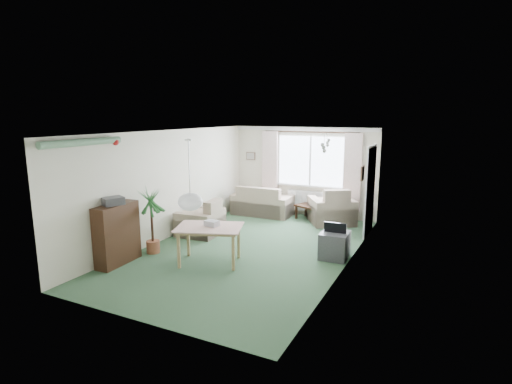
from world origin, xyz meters
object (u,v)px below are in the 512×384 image
at_px(armchair_left, 200,217).
at_px(tv_cube, 334,245).
at_px(pet_bed, 333,244).
at_px(dining_table, 210,245).
at_px(armchair_corner, 332,205).
at_px(sofa, 263,200).
at_px(bookshelf, 117,234).
at_px(coffee_table, 312,213).
at_px(houseplant, 152,221).

xyz_separation_m(armchair_left, tv_cube, (3.20, -0.17, -0.16)).
bearing_deg(pet_bed, dining_table, -133.54).
bearing_deg(tv_cube, armchair_corner, 104.86).
xyz_separation_m(sofa, bookshelf, (-0.85, -4.52, 0.16)).
xyz_separation_m(tv_cube, pet_bed, (-0.20, 0.64, -0.19)).
bearing_deg(pet_bed, armchair_corner, 106.62).
xyz_separation_m(armchair_left, coffee_table, (1.93, 2.31, -0.22)).
distance_m(houseplant, dining_table, 1.37).
distance_m(coffee_table, pet_bed, 2.13).
bearing_deg(coffee_table, bookshelf, -116.66).
height_order(bookshelf, pet_bed, bookshelf).
height_order(sofa, tv_cube, sofa).
bearing_deg(houseplant, tv_cube, 21.24).
bearing_deg(coffee_table, dining_table, -101.30).
bearing_deg(armchair_left, tv_cube, 82.66).
relative_size(houseplant, pet_bed, 2.10).
bearing_deg(armchair_corner, tv_cube, 74.81).
distance_m(houseplant, pet_bed, 3.75).
relative_size(armchair_corner, houseplant, 0.79).
relative_size(sofa, armchair_left, 1.75).
bearing_deg(coffee_table, tv_cube, -62.88).
xyz_separation_m(armchair_left, houseplant, (-0.15, -1.47, 0.25)).
xyz_separation_m(sofa, armchair_corner, (1.94, -0.02, 0.06)).
bearing_deg(sofa, coffee_table, 178.62).
bearing_deg(pet_bed, coffee_table, 120.19).
bearing_deg(pet_bed, houseplant, -148.36).
distance_m(coffee_table, tv_cube, 2.79).
bearing_deg(sofa, tv_cube, 135.91).
bearing_deg(tv_cube, dining_table, -149.64).
xyz_separation_m(armchair_corner, armchair_left, (-2.46, -2.29, -0.05)).
distance_m(sofa, dining_table, 3.82).
height_order(bookshelf, tv_cube, bookshelf).
bearing_deg(armchair_corner, sofa, -32.73).
bearing_deg(sofa, pet_bed, 142.11).
bearing_deg(bookshelf, coffee_table, 60.54).
xyz_separation_m(sofa, dining_table, (0.66, -3.76, -0.06)).
bearing_deg(armchair_corner, pet_bed, 74.63).
bearing_deg(armchair_corner, houseplant, 23.23).
bearing_deg(houseplant, coffee_table, 61.18).
bearing_deg(bookshelf, dining_table, 23.93).
distance_m(sofa, tv_cube, 3.66).
relative_size(coffee_table, tv_cube, 1.53).
distance_m(dining_table, pet_bed, 2.66).
distance_m(armchair_corner, tv_cube, 2.57).
relative_size(dining_table, pet_bed, 1.73).
distance_m(sofa, coffee_table, 1.43).
relative_size(armchair_corner, armchair_left, 1.12).
relative_size(dining_table, tv_cube, 1.94).
distance_m(sofa, bookshelf, 4.60).
height_order(sofa, armchair_left, armchair_left).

